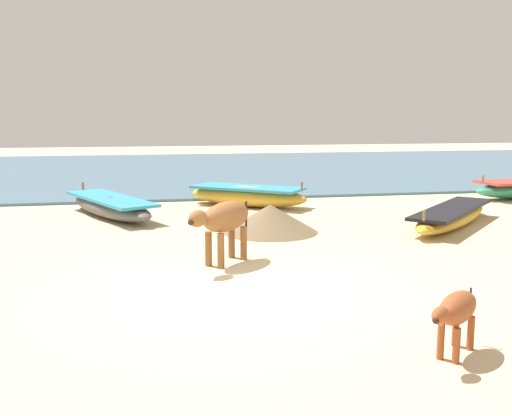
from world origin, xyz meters
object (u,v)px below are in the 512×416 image
Objects in this scene: fishing_boat_5 at (247,195)px; cow_adult_brown at (224,220)px; fishing_boat_2 at (110,206)px; calf_far_rust at (456,311)px; fishing_boat_0 at (452,216)px.

fishing_boat_5 is 2.56× the size of cow_adult_brown.
calf_far_rust is at bearing 177.64° from fishing_boat_2.
cow_adult_brown reaches higher than fishing_boat_2.
fishing_boat_0 is 0.90× the size of fishing_boat_2.
calf_far_rust is at bearing -51.53° from fishing_boat_5.
fishing_boat_0 is at bearing -5.84° from fishing_boat_5.
cow_adult_brown is at bearing -106.84° from calf_far_rust.
cow_adult_brown is (-1.51, -6.07, 0.46)m from fishing_boat_5.
fishing_boat_2 is at bearing -63.98° from fishing_boat_0.
fishing_boat_0 is 1.07× the size of fishing_boat_5.
fishing_boat_5 is at bearing -86.81° from fishing_boat_0.
fishing_boat_0 is 7.56m from calf_far_rust.
fishing_boat_5 reaches higher than fishing_boat_2.
fishing_boat_0 is 6.07m from cow_adult_brown.
fishing_boat_5 reaches higher than fishing_boat_0.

